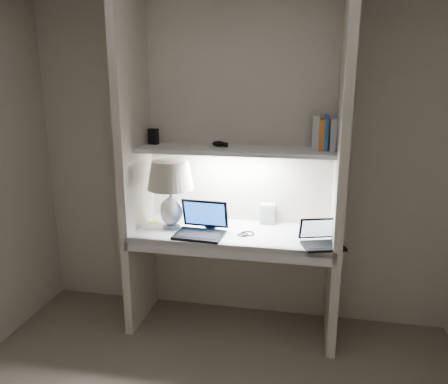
% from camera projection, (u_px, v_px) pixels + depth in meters
% --- Properties ---
extents(back_wall, '(3.20, 0.01, 2.50)m').
position_uv_depth(back_wall, '(239.00, 160.00, 3.32)').
color(back_wall, '#BEB4A2').
rests_on(back_wall, floor).
extents(alcove_panel_left, '(0.06, 0.55, 2.50)m').
position_uv_depth(alcove_panel_left, '(135.00, 163.00, 3.19)').
color(alcove_panel_left, '#BEB4A2').
rests_on(alcove_panel_left, floor).
extents(alcove_panel_right, '(0.06, 0.55, 2.50)m').
position_uv_depth(alcove_panel_right, '(340.00, 171.00, 2.92)').
color(alcove_panel_right, '#BEB4A2').
rests_on(alcove_panel_right, floor).
extents(desk, '(1.40, 0.55, 0.04)m').
position_uv_depth(desk, '(233.00, 234.00, 3.18)').
color(desk, white).
rests_on(desk, alcove_panel_left).
extents(desk_apron, '(1.46, 0.03, 0.10)m').
position_uv_depth(desk_apron, '(226.00, 251.00, 2.94)').
color(desk_apron, silver).
rests_on(desk_apron, desk).
extents(shelf, '(1.40, 0.36, 0.03)m').
position_uv_depth(shelf, '(235.00, 150.00, 3.12)').
color(shelf, silver).
rests_on(shelf, back_wall).
extents(strip_light, '(0.60, 0.04, 0.02)m').
position_uv_depth(strip_light, '(235.00, 153.00, 3.13)').
color(strip_light, white).
rests_on(strip_light, shelf).
extents(table_lamp, '(0.34, 0.34, 0.50)m').
position_uv_depth(table_lamp, '(171.00, 183.00, 3.18)').
color(table_lamp, white).
rests_on(table_lamp, desk).
extents(laptop_main, '(0.36, 0.31, 0.23)m').
position_uv_depth(laptop_main, '(201.00, 227.00, 3.12)').
color(laptop_main, black).
rests_on(laptop_main, desk).
extents(laptop_netbook, '(0.32, 0.30, 0.17)m').
position_uv_depth(laptop_netbook, '(321.00, 239.00, 2.91)').
color(laptop_netbook, black).
rests_on(laptop_netbook, desk).
extents(speaker, '(0.12, 0.08, 0.16)m').
position_uv_depth(speaker, '(268.00, 214.00, 3.33)').
color(speaker, silver).
rests_on(speaker, desk).
extents(mouse, '(0.11, 0.08, 0.04)m').
position_uv_depth(mouse, '(211.00, 226.00, 3.24)').
color(mouse, black).
rests_on(mouse, desk).
extents(cable_coil, '(0.11, 0.11, 0.01)m').
position_uv_depth(cable_coil, '(248.00, 233.00, 3.12)').
color(cable_coil, black).
rests_on(cable_coil, desk).
extents(sticky_note, '(0.09, 0.09, 0.00)m').
position_uv_depth(sticky_note, '(154.00, 222.00, 3.38)').
color(sticky_note, yellow).
rests_on(sticky_note, desk).
extents(book_row, '(0.23, 0.16, 0.24)m').
position_uv_depth(book_row, '(329.00, 134.00, 3.02)').
color(book_row, white).
rests_on(book_row, shelf).
extents(shelf_box, '(0.08, 0.06, 0.12)m').
position_uv_depth(shelf_box, '(153.00, 136.00, 3.29)').
color(shelf_box, black).
rests_on(shelf_box, shelf).
extents(shelf_gadget, '(0.10, 0.08, 0.04)m').
position_uv_depth(shelf_gadget, '(219.00, 144.00, 3.18)').
color(shelf_gadget, black).
rests_on(shelf_gadget, shelf).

